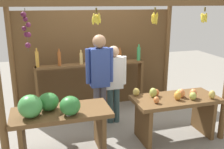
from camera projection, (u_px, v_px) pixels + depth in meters
The scene contains 7 objects.
ground_plane at pixel (109, 124), 4.73m from camera, with size 12.00×12.00×0.00m, color gray.
market_stall at pixel (102, 50), 4.79m from camera, with size 3.43×2.09×2.25m.
fruit_counter_left at pixel (56, 115), 3.57m from camera, with size 1.39×0.64×1.02m.
fruit_counter_right at pixel (175, 106), 4.14m from camera, with size 1.39×0.65×0.86m.
bottle_shelf_unit at pixel (92, 73), 5.16m from camera, with size 2.20×0.22×1.36m.
vendor_man at pixel (100, 74), 4.35m from camera, with size 0.48×0.23×1.67m.
vendor_woman at pixel (113, 79), 4.59m from camera, with size 0.48×0.20×1.45m.
Camera 1 is at (-1.16, -4.14, 2.19)m, focal length 40.97 mm.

